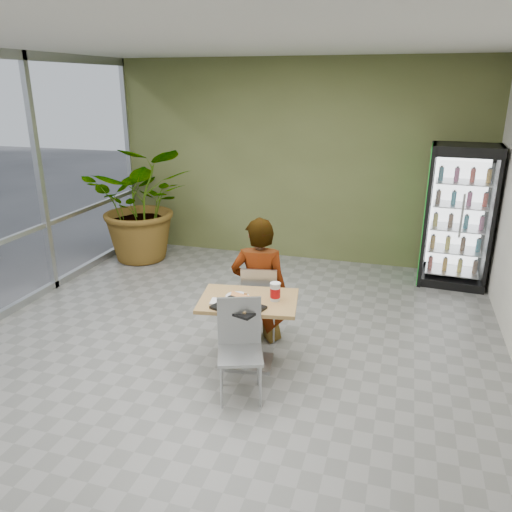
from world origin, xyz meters
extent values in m
plane|color=gray|center=(0.00, 0.00, 0.00)|extent=(7.00, 7.00, 0.00)
cube|color=#A87D48|center=(0.32, -0.02, 0.73)|extent=(1.07, 0.83, 0.04)
cylinder|color=#A9ACAE|center=(0.32, -0.02, 0.36)|extent=(0.10, 0.10, 0.71)
cube|color=#A9ACAE|center=(0.32, -0.02, 0.02)|extent=(0.54, 0.46, 0.04)
cube|color=#A9ACAE|center=(0.26, 0.63, 0.43)|extent=(0.46, 0.46, 0.03)
cube|color=#A9ACAE|center=(0.29, 0.44, 0.66)|extent=(0.40, 0.10, 0.47)
cylinder|color=#A9ACAE|center=(0.40, 0.83, 0.21)|extent=(0.02, 0.02, 0.43)
cylinder|color=#A9ACAE|center=(0.06, 0.76, 0.21)|extent=(0.02, 0.02, 0.43)
cylinder|color=#A9ACAE|center=(0.46, 0.49, 0.21)|extent=(0.02, 0.02, 0.43)
cylinder|color=#A9ACAE|center=(0.12, 0.43, 0.21)|extent=(0.02, 0.02, 0.43)
cube|color=#A9ACAE|center=(0.42, -0.58, 0.44)|extent=(0.53, 0.53, 0.03)
cube|color=#A9ACAE|center=(0.35, -0.40, 0.69)|extent=(0.40, 0.17, 0.49)
cylinder|color=#A9ACAE|center=(0.31, -0.81, 0.22)|extent=(0.02, 0.02, 0.44)
cylinder|color=#A9ACAE|center=(0.64, -0.69, 0.22)|extent=(0.02, 0.02, 0.44)
cylinder|color=#A9ACAE|center=(0.19, -0.48, 0.22)|extent=(0.02, 0.02, 0.44)
cylinder|color=#A9ACAE|center=(0.52, -0.36, 0.22)|extent=(0.02, 0.02, 0.44)
imported|color=black|center=(0.26, 0.58, 0.57)|extent=(0.71, 0.53, 1.75)
cylinder|color=silver|center=(0.20, 0.00, 0.76)|extent=(0.24, 0.24, 0.01)
cylinder|color=silver|center=(0.59, 0.03, 0.84)|extent=(0.10, 0.10, 0.18)
cylinder|color=#B90B0E|center=(0.59, 0.03, 0.83)|extent=(0.10, 0.10, 0.10)
cylinder|color=silver|center=(0.59, 0.03, 0.93)|extent=(0.11, 0.11, 0.01)
cube|color=silver|center=(0.06, -0.18, 0.76)|extent=(0.18, 0.18, 0.02)
cube|color=black|center=(0.30, -0.26, 0.76)|extent=(0.54, 0.46, 0.03)
cube|color=black|center=(2.51, 3.04, 1.01)|extent=(0.95, 0.76, 2.02)
cube|color=green|center=(2.05, 3.04, 1.01)|extent=(0.06, 0.69, 1.98)
cube|color=white|center=(2.51, 2.69, 1.03)|extent=(0.73, 0.06, 1.61)
imported|color=#366227|center=(-2.34, 2.70, 0.95)|extent=(2.08, 1.92, 1.90)
camera|label=1|loc=(1.71, -4.41, 2.81)|focal=35.00mm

